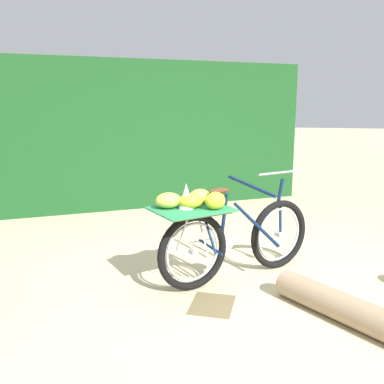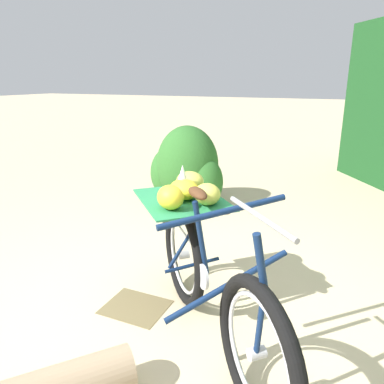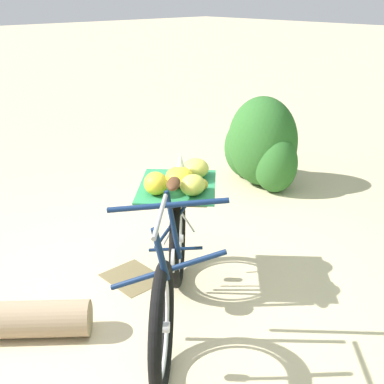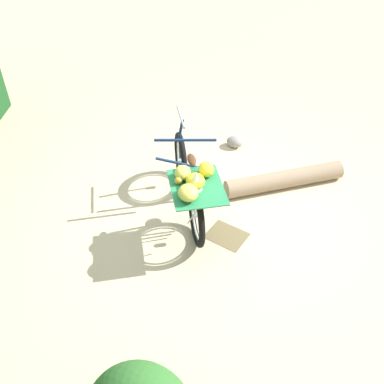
# 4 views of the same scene
# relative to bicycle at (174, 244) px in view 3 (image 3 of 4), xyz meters

# --- Properties ---
(ground_plane) EXTENTS (60.00, 60.00, 0.00)m
(ground_plane) POSITION_rel_bicycle_xyz_m (-0.19, -0.23, -0.51)
(ground_plane) COLOR beige
(bicycle) EXTENTS (1.45, 1.49, 1.03)m
(bicycle) POSITION_rel_bicycle_xyz_m (0.00, 0.00, 0.00)
(bicycle) COLOR black
(bicycle) RESTS_ON ground_plane
(shrub_cluster) EXTENTS (1.06, 0.73, 1.01)m
(shrub_cluster) POSITION_rel_bicycle_xyz_m (-1.19, 2.33, -0.07)
(shrub_cluster) COLOR #2D6628
(shrub_cluster) RESTS_ON ground_plane
(leaf_litter_patch) EXTENTS (0.44, 0.36, 0.01)m
(leaf_litter_patch) POSITION_rel_bicycle_xyz_m (-0.54, 0.03, -0.51)
(leaf_litter_patch) COLOR olive
(leaf_litter_patch) RESTS_ON ground_plane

